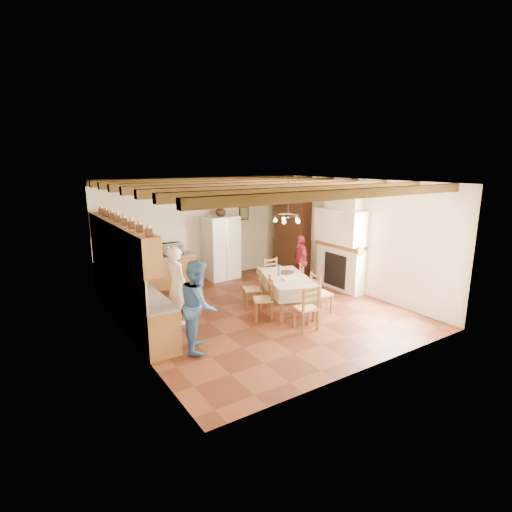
{
  "coord_description": "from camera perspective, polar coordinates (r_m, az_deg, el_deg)",
  "views": [
    {
      "loc": [
        -4.9,
        -7.39,
        3.43
      ],
      "look_at": [
        0.1,
        0.3,
        1.25
      ],
      "focal_mm": 28.0,
      "sensor_mm": 36.0,
      "label": 1
    }
  ],
  "objects": [
    {
      "name": "lower_cabinets_left",
      "position": [
        9.22,
        -17.5,
        -6.26
      ],
      "size": [
        0.6,
        4.3,
        0.86
      ],
      "primitive_type": "cube",
      "color": "brown",
      "rests_on": "ground"
    },
    {
      "name": "upper_cabinets",
      "position": [
        8.83,
        -18.92,
        2.34
      ],
      "size": [
        0.35,
        4.2,
        0.7
      ],
      "primitive_type": "cube",
      "color": "brown",
      "rests_on": "ground"
    },
    {
      "name": "person_woman_blue",
      "position": [
        7.46,
        -8.21,
        -6.98
      ],
      "size": [
        0.93,
        1.02,
        1.71
      ],
      "primitive_type": "imported",
      "rotation": [
        0.0,
        0.0,
        1.15
      ],
      "color": "#3A6099",
      "rests_on": "floor"
    },
    {
      "name": "chair_left_near",
      "position": [
        8.86,
        1.0,
        -6.09
      ],
      "size": [
        0.54,
        0.55,
        0.96
      ],
      "primitive_type": null,
      "rotation": [
        0.0,
        0.0,
        -2.01
      ],
      "color": "brown",
      "rests_on": "floor"
    },
    {
      "name": "floor",
      "position": [
        9.51,
        0.48,
        -7.84
      ],
      "size": [
        6.0,
        6.5,
        0.02
      ],
      "primitive_type": "cube",
      "color": "#4F2114",
      "rests_on": "ground"
    },
    {
      "name": "backsplash_back",
      "position": [
        11.36,
        -15.23,
        1.58
      ],
      "size": [
        2.3,
        0.03,
        0.6
      ],
      "primitive_type": "cube",
      "color": "white",
      "rests_on": "ground"
    },
    {
      "name": "fridge_vase",
      "position": [
        11.75,
        -5.08,
        6.49
      ],
      "size": [
        0.36,
        0.36,
        0.32
      ],
      "primitive_type": "imported",
      "rotation": [
        0.0,
        0.0,
        -0.2
      ],
      "color": "#371F12",
      "rests_on": "refrigerator"
    },
    {
      "name": "hutch",
      "position": [
        12.52,
        5.26,
        2.95
      ],
      "size": [
        0.68,
        1.35,
        2.35
      ],
      "primitive_type": null,
      "rotation": [
        0.0,
        0.0,
        0.11
      ],
      "color": "#371F12",
      "rests_on": "floor"
    },
    {
      "name": "countertop_back",
      "position": [
        11.16,
        -14.68,
        -0.28
      ],
      "size": [
        2.34,
        0.62,
        0.04
      ],
      "primitive_type": "cube",
      "color": "slate",
      "rests_on": "lower_cabinets_back"
    },
    {
      "name": "wall_right",
      "position": [
        10.99,
        13.72,
        2.88
      ],
      "size": [
        0.02,
        6.5,
        3.0
      ],
      "primitive_type": "cube",
      "color": "beige",
      "rests_on": "ground"
    },
    {
      "name": "wall_back",
      "position": [
        11.88,
        -8.23,
        3.88
      ],
      "size": [
        6.0,
        0.02,
        3.0
      ],
      "primitive_type": "cube",
      "color": "beige",
      "rests_on": "ground"
    },
    {
      "name": "microwave",
      "position": [
        11.31,
        -11.94,
        0.98
      ],
      "size": [
        0.59,
        0.41,
        0.32
      ],
      "primitive_type": "imported",
      "rotation": [
        0.0,
        0.0,
        -0.04
      ],
      "color": "silver",
      "rests_on": "countertop_back"
    },
    {
      "name": "ceiling_beams",
      "position": [
        8.88,
        0.52,
        10.02
      ],
      "size": [
        6.0,
        6.3,
        0.16
      ],
      "primitive_type": null,
      "color": "#3B270F",
      "rests_on": "ground"
    },
    {
      "name": "wall_picture",
      "position": [
        12.52,
        -1.75,
        6.12
      ],
      "size": [
        0.34,
        0.03,
        0.42
      ],
      "primitive_type": "cube",
      "color": "black",
      "rests_on": "ground"
    },
    {
      "name": "ceiling",
      "position": [
        8.87,
        0.52,
        10.66
      ],
      "size": [
        6.0,
        6.5,
        0.02
      ],
      "primitive_type": "cube",
      "color": "beige",
      "rests_on": "ground"
    },
    {
      "name": "person_man",
      "position": [
        8.72,
        -11.23,
        -4.12
      ],
      "size": [
        0.5,
        0.67,
        1.69
      ],
      "primitive_type": "imported",
      "rotation": [
        0.0,
        0.0,
        1.73
      ],
      "color": "white",
      "rests_on": "floor"
    },
    {
      "name": "wall_front",
      "position": [
        6.69,
        16.15,
        -3.94
      ],
      "size": [
        6.0,
        0.02,
        3.0
      ],
      "primitive_type": "cube",
      "color": "beige",
      "rests_on": "ground"
    },
    {
      "name": "backsplash_left",
      "position": [
        8.93,
        -19.6,
        -1.87
      ],
      "size": [
        0.03,
        4.3,
        0.6
      ],
      "primitive_type": "cube",
      "color": "white",
      "rests_on": "ground"
    },
    {
      "name": "wall_left",
      "position": [
        7.87,
        -18.11,
        -1.51
      ],
      "size": [
        0.02,
        6.5,
        3.0
      ],
      "primitive_type": "cube",
      "color": "beige",
      "rests_on": "ground"
    },
    {
      "name": "lower_cabinets_back",
      "position": [
        11.27,
        -14.54,
        -2.5
      ],
      "size": [
        2.3,
        0.6,
        0.86
      ],
      "primitive_type": "cube",
      "color": "brown",
      "rests_on": "ground"
    },
    {
      "name": "chair_right_far",
      "position": [
        9.98,
        7.44,
        -3.93
      ],
      "size": [
        0.55,
        0.56,
        0.96
      ],
      "primitive_type": null,
      "rotation": [
        0.0,
        0.0,
        1.06
      ],
      "color": "brown",
      "rests_on": "floor"
    },
    {
      "name": "chair_left_far",
      "position": [
        9.55,
        -0.54,
        -4.62
      ],
      "size": [
        0.52,
        0.53,
        0.96
      ],
      "primitive_type": null,
      "rotation": [
        0.0,
        0.0,
        -1.92
      ],
      "color": "brown",
      "rests_on": "floor"
    },
    {
      "name": "chair_end_near",
      "position": [
        8.41,
        7.2,
        -7.27
      ],
      "size": [
        0.47,
        0.45,
        0.96
      ],
      "primitive_type": null,
      "rotation": [
        0.0,
        0.0,
        3.01
      ],
      "color": "brown",
      "rests_on": "floor"
    },
    {
      "name": "countertop_left",
      "position": [
        9.08,
        -17.7,
        -3.58
      ],
      "size": [
        0.62,
        4.3,
        0.04
      ],
      "primitive_type": "cube",
      "color": "slate",
      "rests_on": "lower_cabinets_left"
    },
    {
      "name": "refrigerator",
      "position": [
        11.92,
        -5.05,
        1.25
      ],
      "size": [
        0.97,
        0.81,
        1.87
      ],
      "primitive_type": "cube",
      "rotation": [
        0.0,
        0.0,
        0.04
      ],
      "color": "white",
      "rests_on": "floor"
    },
    {
      "name": "fireplace",
      "position": [
        10.94,
        11.88,
        2.39
      ],
      "size": [
        0.56,
        1.6,
        2.8
      ],
      "primitive_type": null,
      "color": "beige",
      "rests_on": "ground"
    },
    {
      "name": "dining_table",
      "position": [
        9.37,
        4.39,
        -3.44
      ],
      "size": [
        1.49,
        2.05,
        0.81
      ],
      "rotation": [
        0.0,
        0.0,
        -0.33
      ],
      "color": "beige",
      "rests_on": "floor"
    },
    {
      "name": "chandelier",
      "position": [
        9.05,
        4.56,
        5.84
      ],
      "size": [
        0.47,
        0.47,
        0.03
      ],
      "primitive_type": "torus",
      "color": "black",
      "rests_on": "ground"
    },
    {
      "name": "person_woman_red",
      "position": [
        11.23,
        6.36,
        -0.66
      ],
      "size": [
        0.62,
        0.92,
        1.45
      ],
      "primitive_type": "imported",
      "rotation": [
        0.0,
        0.0,
        -1.91
      ],
      "color": "#B72C40",
      "rests_on": "floor"
    },
    {
      "name": "chair_end_far",
      "position": [
        10.47,
        2.53,
        -3.0
      ],
      "size": [
        0.45,
        0.43,
        0.96
      ],
      "primitive_type": null,
      "rotation": [
        0.0,
        0.0,
        -0.07
      ],
      "color": "brown",
      "rests_on": "floor"
    },
    {
      "name": "chair_right_near",
      "position": [
        9.35,
        9.29,
        -5.2
      ],
      "size": [
        0.44,
        0.46,
        0.96
      ],
      "primitive_type": null,
      "rotation": [
        0.0,
        0.0,
        1.47
      ],
      "color": "brown",
      "rests_on": "floor"
    }
  ]
}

